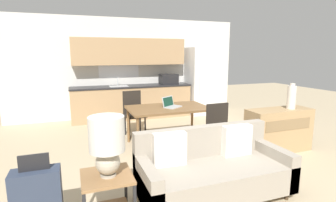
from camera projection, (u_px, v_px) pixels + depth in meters
The scene contains 14 objects.
ground_plane at pixel (208, 196), 3.25m from camera, with size 20.00×20.00×0.00m, color tan.
wall_back at pixel (129, 68), 7.29m from camera, with size 6.40×0.07×2.70m.
kitchen_counter at pixel (132, 87), 7.11m from camera, with size 3.21×0.65×2.15m.
refrigerator at pixel (201, 81), 7.67m from camera, with size 0.77×0.76×1.92m.
dining_table at pixel (168, 110), 4.99m from camera, with size 1.51×0.93×0.74m.
couch at pixel (211, 170), 3.23m from camera, with size 1.83×0.80×0.83m.
side_table at pixel (107, 191), 2.68m from camera, with size 0.51×0.51×0.54m.
table_lamp at pixel (107, 142), 2.58m from camera, with size 0.35×0.35×0.61m.
credenza at pixel (278, 130), 4.74m from camera, with size 1.20×0.45×0.77m.
vase at pixel (292, 97), 4.66m from camera, with size 0.15×0.15×0.46m.
dining_chair_near_right at pixel (213, 127), 4.40m from camera, with size 0.43×0.43×0.96m.
dining_chair_far_left at pixel (134, 111), 5.61m from camera, with size 0.45×0.45×0.96m.
laptop at pixel (171, 105), 4.99m from camera, with size 0.41×0.39×0.20m.
suitcase at pixel (38, 201), 2.56m from camera, with size 0.45×0.22×0.81m.
Camera 1 is at (-1.50, -2.63, 1.75)m, focal length 28.00 mm.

